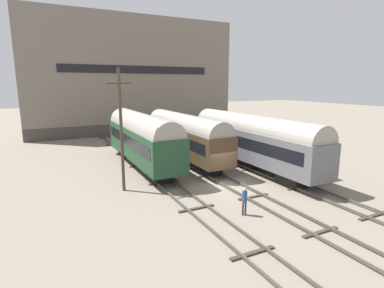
% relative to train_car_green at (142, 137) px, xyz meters
% --- Properties ---
extents(ground_plane, '(200.00, 200.00, 0.00)m').
position_rel_train_car_green_xyz_m(ground_plane, '(4.71, -8.83, -3.04)').
color(ground_plane, slate).
extents(track_left, '(2.60, 60.00, 0.26)m').
position_rel_train_car_green_xyz_m(track_left, '(-0.00, -8.83, -2.90)').
color(track_left, '#4C4742').
rests_on(track_left, ground).
extents(track_middle, '(2.60, 60.00, 0.26)m').
position_rel_train_car_green_xyz_m(track_middle, '(4.71, -8.83, -2.90)').
color(track_middle, '#4C4742').
rests_on(track_middle, ground).
extents(track_right, '(2.60, 60.00, 0.26)m').
position_rel_train_car_green_xyz_m(track_right, '(9.42, -8.83, -2.90)').
color(track_right, '#4C4742').
rests_on(track_right, ground).
extents(train_car_green, '(3.06, 15.46, 5.37)m').
position_rel_train_car_green_xyz_m(train_car_green, '(0.00, 0.00, 0.00)').
color(train_car_green, black).
rests_on(train_car_green, ground).
extents(train_car_brown, '(2.87, 15.39, 5.08)m').
position_rel_train_car_green_xyz_m(train_car_brown, '(4.71, -0.01, -0.15)').
color(train_car_brown, black).
rests_on(train_car_brown, ground).
extents(train_car_grey, '(2.97, 17.58, 5.26)m').
position_rel_train_car_green_xyz_m(train_car_grey, '(9.42, -5.25, -0.04)').
color(train_car_grey, black).
rests_on(train_car_grey, ground).
extents(station_platform, '(2.98, 11.57, 1.02)m').
position_rel_train_car_green_xyz_m(station_platform, '(12.23, -5.95, -2.10)').
color(station_platform, brown).
rests_on(station_platform, ground).
extents(bench, '(1.40, 0.40, 0.91)m').
position_rel_train_car_green_xyz_m(bench, '(11.88, -7.27, -1.53)').
color(bench, '#2D4C33').
rests_on(bench, station_platform).
extents(person_worker, '(0.32, 0.32, 1.83)m').
position_rel_train_car_green_xyz_m(person_worker, '(2.31, -13.97, -1.93)').
color(person_worker, '#282833').
rests_on(person_worker, ground).
extents(utility_pole, '(1.80, 0.24, 9.36)m').
position_rel_train_car_green_xyz_m(utility_pole, '(-3.42, -6.08, 1.80)').
color(utility_pole, '#473828').
rests_on(utility_pole, ground).
extents(warehouse_building, '(34.38, 13.31, 18.98)m').
position_rel_train_car_green_xyz_m(warehouse_building, '(5.75, 26.10, 6.45)').
color(warehouse_building, '#46403A').
rests_on(warehouse_building, ground).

